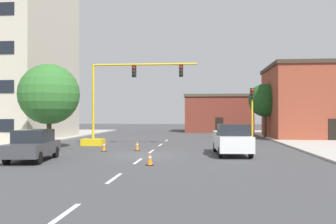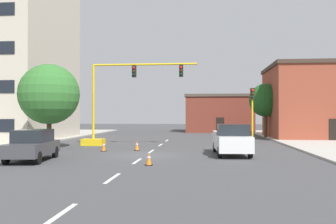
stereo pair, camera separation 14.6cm
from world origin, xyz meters
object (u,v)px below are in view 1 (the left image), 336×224
traffic_light_pole_right (252,103)px  tree_left_near (49,94)px  tree_right_far (265,100)px  pickup_truck_white (232,140)px  traffic_signal_gantry (108,118)px  traffic_cone_roadside_b (104,146)px  traffic_cone_roadside_c (137,146)px  traffic_cone_roadside_a (150,159)px  sedan_dark_gray_near_left (33,145)px

traffic_light_pole_right → tree_left_near: 16.27m
traffic_light_pole_right → tree_right_far: tree_right_far is taller
tree_right_far → pickup_truck_white: 18.49m
traffic_signal_gantry → tree_right_far: (14.78, 11.25, 1.90)m
traffic_cone_roadside_b → traffic_cone_roadside_c: bearing=17.3°
traffic_cone_roadside_a → tree_left_near: bearing=137.1°
traffic_light_pole_right → tree_right_far: size_ratio=0.80×
pickup_truck_white → sedan_dark_gray_near_left: bearing=-160.1°
tree_left_near → sedan_dark_gray_near_left: tree_left_near is taller
traffic_light_pole_right → traffic_signal_gantry: bearing=-175.0°
tree_left_near → sedan_dark_gray_near_left: bearing=-73.4°
tree_right_far → sedan_dark_gray_near_left: size_ratio=1.29×
tree_right_far → traffic_cone_roadside_c: tree_right_far is taller
pickup_truck_white → traffic_cone_roadside_c: pickup_truck_white is taller
sedan_dark_gray_near_left → traffic_cone_roadside_a: 6.91m
traffic_light_pole_right → tree_left_near: bearing=-164.1°
pickup_truck_white → traffic_cone_roadside_b: bearing=170.0°
traffic_light_pole_right → pickup_truck_white: 8.07m
traffic_cone_roadside_a → sedan_dark_gray_near_left: bearing=169.4°
tree_right_far → sedan_dark_gray_near_left: bearing=-127.1°
traffic_cone_roadside_a → traffic_cone_roadside_b: (-4.26, 6.90, 0.03)m
tree_right_far → traffic_cone_roadside_b: bearing=-131.0°
traffic_signal_gantry → sedan_dark_gray_near_left: (-1.56, -10.33, -1.39)m
tree_right_far → sedan_dark_gray_near_left: (-16.34, -21.58, -3.28)m
traffic_signal_gantry → pickup_truck_white: 11.64m
tree_right_far → traffic_cone_roadside_a: (-9.58, -22.85, -3.86)m
traffic_cone_roadside_a → traffic_cone_roadside_b: 8.11m
sedan_dark_gray_near_left → traffic_cone_roadside_b: size_ratio=6.71×
tree_left_near → sedan_dark_gray_near_left: (2.07, -6.93, -3.23)m
pickup_truck_white → sedan_dark_gray_near_left: pickup_truck_white is taller
traffic_signal_gantry → sedan_dark_gray_near_left: size_ratio=2.05×
traffic_signal_gantry → sedan_dark_gray_near_left: 10.54m
traffic_signal_gantry → traffic_cone_roadside_b: 5.16m
traffic_light_pole_right → tree_right_far: (2.77, 10.19, 0.64)m
traffic_signal_gantry → tree_right_far: 18.67m
tree_left_near → pickup_truck_white: size_ratio=1.17×
sedan_dark_gray_near_left → traffic_cone_roadside_a: sedan_dark_gray_near_left is taller
tree_right_far → traffic_cone_roadside_c: bearing=-127.2°
traffic_signal_gantry → pickup_truck_white: bearing=-32.7°
traffic_cone_roadside_a → traffic_cone_roadside_b: traffic_cone_roadside_b is taller
sedan_dark_gray_near_left → traffic_cone_roadside_a: (6.77, -1.27, -0.58)m
traffic_light_pole_right → tree_right_far: bearing=74.8°
traffic_cone_roadside_b → tree_left_near: bearing=164.1°
tree_right_far → traffic_signal_gantry: bearing=-142.7°
tree_right_far → traffic_cone_roadside_b: (-13.84, -15.95, -3.83)m
tree_right_far → tree_left_near: size_ratio=0.94×
traffic_light_pole_right → traffic_cone_roadside_a: size_ratio=7.60×
traffic_light_pole_right → tree_left_near: size_ratio=0.75×
tree_right_far → traffic_cone_roadside_b: size_ratio=8.62×
traffic_signal_gantry → sedan_dark_gray_near_left: bearing=-98.6°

